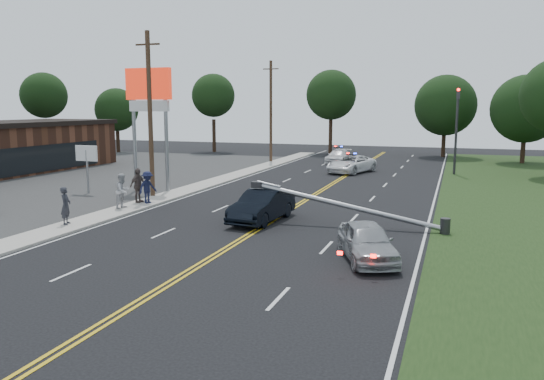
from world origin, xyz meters
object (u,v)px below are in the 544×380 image
at_px(pylon_sign, 149,100).
at_px(waiting_sedan, 367,242).
at_px(crashed_sedan, 262,206).
at_px(emergency_b, 338,156).
at_px(bystander_a, 66,206).
at_px(bystander_d, 138,185).
at_px(utility_pole_mid, 150,115).
at_px(small_sign, 87,157).
at_px(utility_pole_far, 271,111).
at_px(bystander_b, 123,191).
at_px(traffic_signal, 457,123).
at_px(emergency_a, 351,164).
at_px(bystander_c, 148,187).
at_px(fallen_streetlight, 357,208).

relative_size(pylon_sign, waiting_sedan, 1.94).
xyz_separation_m(crashed_sedan, emergency_b, (-2.28, 28.05, -0.13)).
relative_size(bystander_a, bystander_d, 0.89).
xyz_separation_m(utility_pole_mid, waiting_sedan, (14.69, -9.21, -4.38)).
distance_m(small_sign, bystander_d, 5.94).
distance_m(utility_pole_far, waiting_sedan, 34.77).
distance_m(utility_pole_far, bystander_a, 30.61).
xyz_separation_m(pylon_sign, bystander_b, (1.99, -6.07, -4.93)).
relative_size(small_sign, utility_pole_far, 0.31).
height_order(traffic_signal, emergency_b, traffic_signal).
distance_m(pylon_sign, traffic_signal, 24.75).
distance_m(emergency_a, bystander_d, 20.68).
relative_size(traffic_signal, bystander_c, 3.88).
bearing_deg(fallen_streetlight, small_sign, 167.60).
height_order(pylon_sign, crashed_sedan, pylon_sign).
height_order(utility_pole_far, bystander_d, utility_pole_far).
height_order(emergency_b, bystander_c, bystander_c).
bearing_deg(bystander_d, emergency_a, -15.93).
distance_m(pylon_sign, bystander_d, 6.79).
bearing_deg(pylon_sign, crashed_sedan, -31.74).
xyz_separation_m(pylon_sign, emergency_b, (7.79, 21.83, -5.35)).
bearing_deg(small_sign, crashed_sedan, -17.31).
height_order(fallen_streetlight, emergency_b, fallen_streetlight).
relative_size(pylon_sign, bystander_c, 4.40).
xyz_separation_m(crashed_sedan, bystander_a, (-8.24, -4.10, 0.22)).
relative_size(waiting_sedan, emergency_b, 0.93).
bearing_deg(bystander_d, crashed_sedan, -93.80).
bearing_deg(emergency_a, emergency_b, 128.97).
relative_size(traffic_signal, waiting_sedan, 1.71).
distance_m(traffic_signal, bystander_b, 27.92).
bearing_deg(bystander_b, utility_pole_far, 6.43).
xyz_separation_m(small_sign, waiting_sedan, (19.49, -9.21, -1.63)).
xyz_separation_m(traffic_signal, bystander_a, (-16.97, -26.32, -3.21)).
height_order(emergency_a, emergency_b, emergency_a).
bearing_deg(fallen_streetlight, bystander_a, -161.40).
height_order(traffic_signal, crashed_sedan, traffic_signal).
bearing_deg(bystander_b, emergency_b, -6.82).
bearing_deg(crashed_sedan, traffic_signal, 73.77).
height_order(pylon_sign, utility_pole_far, utility_pole_far).
height_order(crashed_sedan, bystander_a, bystander_a).
relative_size(pylon_sign, utility_pole_mid, 0.80).
xyz_separation_m(fallen_streetlight, emergency_a, (-4.17, 20.39, -0.19)).
bearing_deg(emergency_a, crashed_sedan, -72.41).
bearing_deg(utility_pole_mid, bystander_b, -80.39).
relative_size(utility_pole_mid, waiting_sedan, 2.42).
relative_size(crashed_sedan, bystander_d, 2.38).
height_order(emergency_a, bystander_a, bystander_a).
height_order(small_sign, emergency_b, small_sign).
bearing_deg(bystander_d, bystander_c, -78.89).
relative_size(bystander_b, bystander_c, 1.04).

